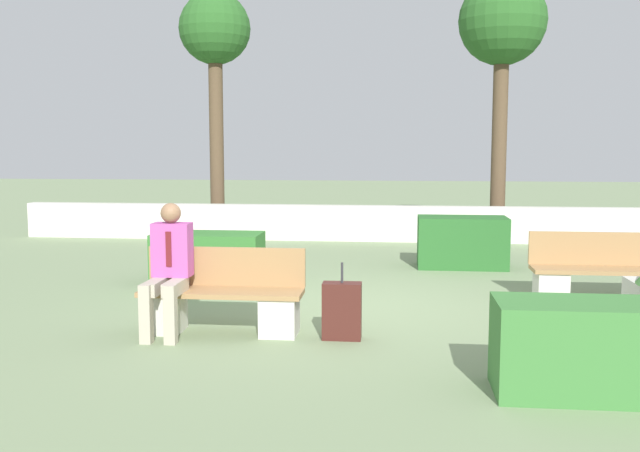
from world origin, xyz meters
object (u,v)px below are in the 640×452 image
object	(u,v)px
bench_front	(222,302)
suitcase	(342,311)
person_seated_man	(169,263)
tree_center_left	(502,29)
bench_left_side	(619,277)
tree_leftmost	(215,39)

from	to	relation	value
bench_front	suitcase	bearing A→B (deg)	-6.01
person_seated_man	tree_center_left	distance (m)	10.10
person_seated_man	bench_left_side	bearing A→B (deg)	21.10
bench_left_side	tree_leftmost	size ratio (longest dim) A/B	0.40
suitcase	tree_leftmost	world-z (taller)	tree_leftmost
bench_left_side	person_seated_man	bearing A→B (deg)	-162.12
tree_leftmost	tree_center_left	distance (m)	6.01
person_seated_man	tree_leftmost	distance (m)	9.30
bench_left_side	tree_leftmost	distance (m)	10.04
bench_front	tree_leftmost	bearing A→B (deg)	104.58
bench_left_side	tree_leftmost	world-z (taller)	tree_leftmost
tree_leftmost	tree_center_left	xyz separation A→B (m)	(6.01, -0.07, 0.10)
tree_center_left	bench_front	bearing A→B (deg)	-114.92
bench_left_side	tree_center_left	world-z (taller)	tree_center_left
bench_front	tree_center_left	size ratio (longest dim) A/B	0.31
person_seated_man	suitcase	bearing A→B (deg)	0.28
person_seated_man	suitcase	size ratio (longest dim) A/B	1.73
bench_front	tree_leftmost	xyz separation A→B (m)	(-2.17, 8.34, 3.83)
bench_front	tree_center_left	world-z (taller)	tree_center_left
tree_center_left	suitcase	bearing A→B (deg)	-107.33
bench_front	person_seated_man	world-z (taller)	person_seated_man
suitcase	tree_center_left	bearing A→B (deg)	72.67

